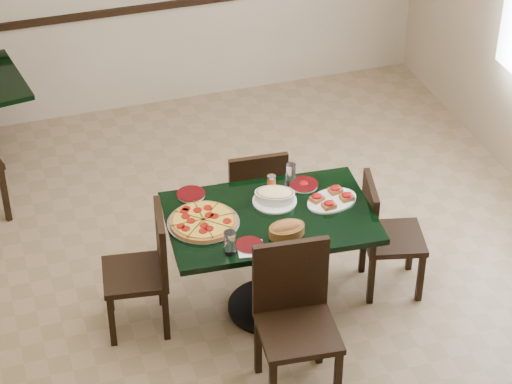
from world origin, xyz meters
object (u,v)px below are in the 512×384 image
object	(u,v)px
chair_near	(295,311)
bruschetta_platter	(332,199)
main_table	(270,239)
chair_far	(255,196)
lasagna_casserole	(275,196)
chair_right	(383,231)
pepperoni_pizza	(203,221)
bread_basket	(287,229)
chair_left	(146,265)

from	to	relation	value
chair_near	bruschetta_platter	distance (m)	0.85
main_table	chair_near	bearing A→B (deg)	-91.61
chair_far	chair_near	size ratio (longest dim) A/B	0.90
lasagna_casserole	bruschetta_platter	xyz separation A→B (m)	(0.34, -0.11, -0.02)
chair_right	pepperoni_pizza	world-z (taller)	chair_right
main_table	bread_basket	size ratio (longest dim) A/B	5.58
main_table	chair_near	xyz separation A→B (m)	(-0.07, -0.64, -0.04)
pepperoni_pizza	bruschetta_platter	bearing A→B (deg)	-1.71
chair_near	chair_left	world-z (taller)	chair_near
chair_left	bread_basket	bearing A→B (deg)	75.92
bread_basket	bruschetta_platter	size ratio (longest dim) A/B	0.60
main_table	pepperoni_pizza	size ratio (longest dim) A/B	2.99
chair_right	bruschetta_platter	size ratio (longest dim) A/B	2.09
lasagna_casserole	chair_near	bearing A→B (deg)	-78.78
pepperoni_pizza	lasagna_casserole	size ratio (longest dim) A/B	1.51
chair_left	pepperoni_pizza	size ratio (longest dim) A/B	1.92
chair_far	chair_near	xyz separation A→B (m)	(-0.17, -1.25, 0.06)
chair_far	bruschetta_platter	world-z (taller)	chair_far
chair_far	pepperoni_pizza	size ratio (longest dim) A/B	1.93
lasagna_casserole	bruschetta_platter	world-z (taller)	lasagna_casserole
chair_right	lasagna_casserole	xyz separation A→B (m)	(-0.70, 0.13, 0.34)
chair_near	pepperoni_pizza	size ratio (longest dim) A/B	2.15
bruschetta_platter	bread_basket	bearing A→B (deg)	-164.87
bread_basket	lasagna_casserole	bearing A→B (deg)	77.95
main_table	chair_right	distance (m)	0.78
main_table	chair_far	size ratio (longest dim) A/B	1.55
main_table	chair_right	world-z (taller)	chair_right
pepperoni_pizza	bruschetta_platter	distance (m)	0.82
chair_far	bruschetta_platter	distance (m)	0.73
chair_far	chair_left	xyz separation A→B (m)	(-0.86, -0.49, -0.00)
chair_near	lasagna_casserole	bearing A→B (deg)	85.33
main_table	bread_basket	xyz separation A→B (m)	(0.03, -0.22, 0.22)
chair_far	chair_left	bearing A→B (deg)	33.80
chair_near	bread_basket	world-z (taller)	chair_near
chair_far	chair_near	bearing A→B (deg)	86.37
chair_far	pepperoni_pizza	bearing A→B (deg)	51.88
chair_far	bread_basket	bearing A→B (deg)	89.22
chair_right	pepperoni_pizza	bearing A→B (deg)	101.31
chair_right	bread_basket	distance (m)	0.84
chair_far	bread_basket	world-z (taller)	chair_far
chair_right	lasagna_casserole	size ratio (longest dim) A/B	2.83
chair_near	bruschetta_platter	world-z (taller)	chair_near
main_table	chair_right	bearing A→B (deg)	3.78
chair_far	chair_left	size ratio (longest dim) A/B	1.01
pepperoni_pizza	chair_far	bearing A→B (deg)	47.96
chair_left	pepperoni_pizza	xyz separation A→B (m)	(0.35, -0.07, 0.30)
main_table	chair_right	size ratio (longest dim) A/B	1.60
main_table	chair_left	distance (m)	0.78
chair_near	bread_basket	bearing A→B (deg)	82.68
lasagna_casserole	chair_far	bearing A→B (deg)	108.49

